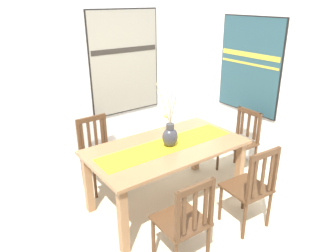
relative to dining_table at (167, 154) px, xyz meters
The scene contains 12 objects.
ground_plane 0.93m from the dining_table, 106.74° to the right, with size 6.40×6.40×0.03m, color beige.
wall_back 1.43m from the dining_table, 98.72° to the left, with size 6.40×0.12×2.70m, color white.
wall_side 1.92m from the dining_table, 20.60° to the right, with size 0.12×6.40×2.70m, color white.
dining_table is the anchor object (origin of this frame).
table_runner 0.11m from the dining_table, 63.43° to the left, with size 1.62×0.36×0.01m, color gold.
centerpiece_vase 0.24m from the dining_table, 62.40° to the right, with size 0.18×0.34×0.69m.
chair_0 0.97m from the dining_table, 119.16° to the left, with size 0.43×0.43×0.91m.
chair_1 0.98m from the dining_table, 62.76° to the right, with size 0.45×0.45×0.95m.
chair_2 0.97m from the dining_table, 117.12° to the right, with size 0.43×0.43×0.92m.
chair_3 1.28m from the dining_table, ahead, with size 0.43×0.43×0.88m.
painting_on_back_wall 1.44m from the dining_table, 82.04° to the left, with size 1.02×0.05×1.37m.
painting_on_side_wall 1.80m from the dining_table, ahead, with size 0.05×1.03×1.31m.
Camera 1 is at (-1.70, -1.93, 2.29)m, focal length 33.70 mm.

